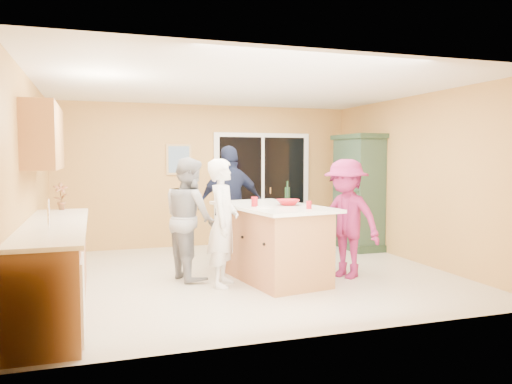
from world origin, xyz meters
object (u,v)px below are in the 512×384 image
object	(u,v)px
kitchen_island	(272,244)
woman_magenta	(346,219)
green_hutch	(358,193)
woman_white	(223,223)
woman_grey	(190,218)
woman_navy	(231,204)

from	to	relation	value
kitchen_island	woman_magenta	bearing A→B (deg)	-23.13
kitchen_island	green_hutch	distance (m)	2.84
woman_white	woman_grey	bearing A→B (deg)	57.26
woman_grey	woman_magenta	size ratio (longest dim) A/B	1.02
woman_grey	kitchen_island	bearing A→B (deg)	-122.38
kitchen_island	green_hutch	xyz separation A→B (m)	(2.25, 1.65, 0.53)
woman_grey	woman_magenta	distance (m)	2.12
kitchen_island	woman_magenta	xyz separation A→B (m)	(0.99, -0.24, 0.34)
woman_grey	woman_navy	size ratio (longest dim) A/B	0.90
kitchen_island	green_hutch	size ratio (longest dim) A/B	1.00
green_hutch	woman_white	xyz separation A→B (m)	(-2.97, -1.82, -0.18)
kitchen_island	woman_grey	distance (m)	1.16
woman_white	woman_navy	distance (m)	1.49
woman_magenta	woman_navy	bearing A→B (deg)	-169.11
woman_navy	woman_grey	bearing A→B (deg)	39.59
green_hutch	woman_magenta	xyz separation A→B (m)	(-1.26, -1.89, -0.19)
kitchen_island	woman_magenta	world-z (taller)	woman_magenta
woman_white	woman_magenta	size ratio (longest dim) A/B	1.00
woman_grey	woman_navy	xyz separation A→B (m)	(0.81, 0.89, 0.09)
kitchen_island	woman_navy	world-z (taller)	woman_navy
woman_white	woman_magenta	world-z (taller)	woman_white
kitchen_island	woman_white	distance (m)	0.81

